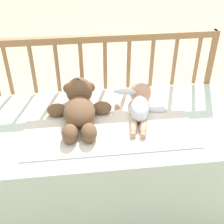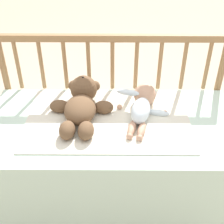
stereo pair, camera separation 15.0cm
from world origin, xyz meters
TOP-DOWN VIEW (x-y plane):
  - ground_plane at (0.00, 0.00)m, footprint 12.00×12.00m
  - crib_mattress at (0.00, 0.00)m, footprint 1.25×0.62m
  - crib_rail at (0.00, 0.33)m, footprint 1.25×0.04m
  - blanket at (-0.02, 0.03)m, footprint 0.81×0.52m
  - teddy_bear at (-0.16, 0.09)m, footprint 0.33×0.44m
  - baby at (0.15, 0.09)m, footprint 0.27×0.37m

SIDE VIEW (x-z plane):
  - ground_plane at x=0.00m, z-range 0.00..0.00m
  - crib_mattress at x=0.00m, z-range 0.00..0.54m
  - blanket at x=-0.02m, z-range 0.54..0.55m
  - baby at x=0.15m, z-range 0.53..0.65m
  - teddy_bear at x=-0.16m, z-range 0.52..0.67m
  - crib_rail at x=0.00m, z-range 0.18..1.04m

